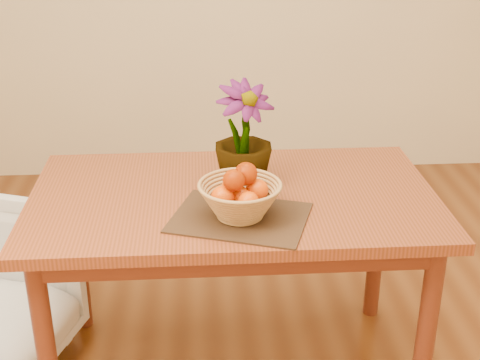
{
  "coord_description": "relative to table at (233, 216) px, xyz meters",
  "views": [
    {
      "loc": [
        -0.12,
        -1.78,
        1.74
      ],
      "look_at": [
        0.02,
        0.18,
        0.85
      ],
      "focal_mm": 50.0,
      "sensor_mm": 36.0,
      "label": 1
    }
  ],
  "objects": [
    {
      "name": "placemat",
      "position": [
        0.01,
        -0.19,
        0.09
      ],
      "size": [
        0.5,
        0.43,
        0.01
      ],
      "primitive_type": "cube",
      "rotation": [
        0.0,
        0.0,
        -0.32
      ],
      "color": "#352313",
      "rests_on": "table"
    },
    {
      "name": "table",
      "position": [
        0.0,
        0.0,
        0.0
      ],
      "size": [
        1.4,
        0.8,
        0.75
      ],
      "color": "brown",
      "rests_on": "floor"
    },
    {
      "name": "orange_pile",
      "position": [
        0.01,
        -0.19,
        0.2
      ],
      "size": [
        0.18,
        0.18,
        0.13
      ],
      "rotation": [
        0.0,
        0.0,
        -0.22
      ],
      "color": "#D45103",
      "rests_on": "wicker_basket"
    },
    {
      "name": "potted_plant",
      "position": [
        0.04,
        0.07,
        0.27
      ],
      "size": [
        0.28,
        0.28,
        0.37
      ],
      "primitive_type": "imported",
      "rotation": [
        0.0,
        0.0,
        0.46
      ],
      "color": "#1F4E16",
      "rests_on": "table"
    },
    {
      "name": "wicker_basket",
      "position": [
        0.01,
        -0.19,
        0.15
      ],
      "size": [
        0.27,
        0.27,
        0.11
      ],
      "color": "#B08B49",
      "rests_on": "placemat"
    }
  ]
}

